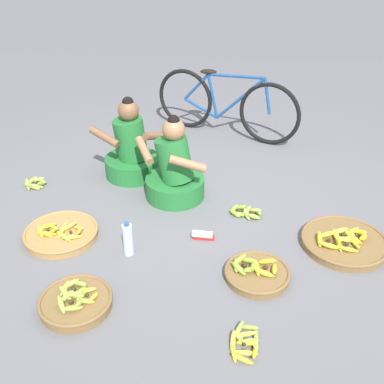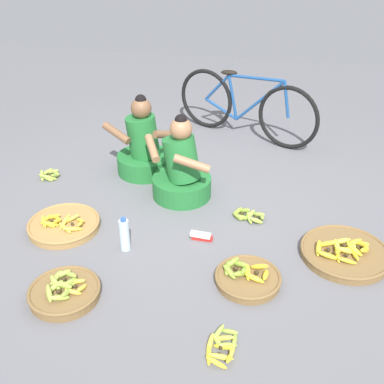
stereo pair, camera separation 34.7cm
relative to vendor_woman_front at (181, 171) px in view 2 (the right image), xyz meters
name	(u,v)px [view 2 (the right image)]	position (x,y,z in m)	size (l,w,h in m)	color
ground_plane	(197,216)	(0.20, -0.30, -0.24)	(10.00, 10.00, 0.00)	slate
vendor_woman_front	(181,171)	(0.00, 0.00, 0.00)	(0.65, 0.52, 0.77)	#237233
vendor_woman_behind	(144,149)	(-0.45, 0.36, 0.00)	(0.74, 0.52, 0.78)	#237233
bicycle_leaning	(245,106)	(0.40, 1.39, 0.11)	(1.59, 0.70, 0.73)	black
banana_basket_front_center	(345,252)	(1.37, -0.60, -0.20)	(0.65, 0.65, 0.14)	brown
banana_basket_front_left	(64,225)	(-0.80, -0.69, -0.20)	(0.57, 0.57, 0.13)	#A87F47
banana_basket_front_right	(247,278)	(0.69, -1.03, -0.20)	(0.46, 0.46, 0.13)	brown
banana_basket_mid_left	(65,291)	(-0.46, -1.41, -0.20)	(0.47, 0.47, 0.14)	brown
loose_bananas_back_left	(249,216)	(0.63, -0.25, -0.21)	(0.29, 0.21, 0.08)	#8CAD38
loose_bananas_near_bicycle	(222,346)	(0.61, -1.63, -0.22)	(0.19, 0.30, 0.08)	#9EB747
loose_bananas_near_vendor	(50,175)	(-1.31, 0.06, -0.21)	(0.22, 0.22, 0.10)	#9EB747
water_bottle	(124,235)	(-0.24, -0.84, -0.11)	(0.07, 0.07, 0.28)	silver
packet_carton_stack	(201,236)	(0.30, -0.61, -0.21)	(0.17, 0.06, 0.06)	red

